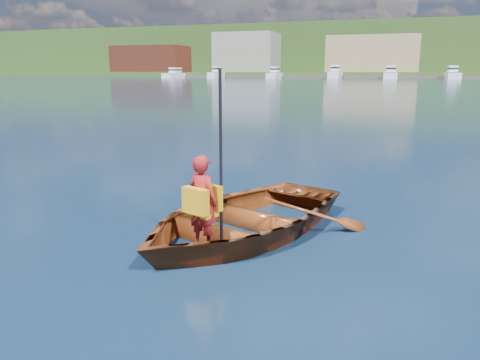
{
  "coord_description": "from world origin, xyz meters",
  "views": [
    {
      "loc": [
        3.05,
        -6.61,
        2.13
      ],
      "look_at": [
        1.21,
        -0.92,
        0.74
      ],
      "focal_mm": 35.0,
      "sensor_mm": 36.0,
      "label": 1
    }
  ],
  "objects": [
    {
      "name": "rowboat",
      "position": [
        1.23,
        -0.92,
        0.22
      ],
      "size": [
        3.66,
        4.25,
        0.74
      ],
      "color": "brown",
      "rests_on": "ground"
    },
    {
      "name": "hillside_trees",
      "position": [
        -6.96,
        230.17,
        16.74
      ],
      "size": [
        310.03,
        81.03,
        25.78
      ],
      "color": "#382314",
      "rests_on": "ground"
    },
    {
      "name": "waterfront_buildings",
      "position": [
        -7.74,
        165.0,
        7.74
      ],
      "size": [
        202.0,
        16.0,
        14.0
      ],
      "color": "maroon",
      "rests_on": "ground"
    },
    {
      "name": "marina_yachts",
      "position": [
        5.33,
        143.33,
        1.38
      ],
      "size": [
        141.51,
        13.79,
        4.36
      ],
      "color": "white",
      "rests_on": "ground"
    },
    {
      "name": "shoreline",
      "position": [
        0.0,
        236.61,
        10.32
      ],
      "size": [
        400.0,
        140.0,
        22.0
      ],
      "color": "#344F1F",
      "rests_on": "ground"
    },
    {
      "name": "child_paddler",
      "position": [
        1.05,
        -1.81,
        0.67
      ],
      "size": [
        0.47,
        0.43,
        2.06
      ],
      "color": "maroon",
      "rests_on": "ground"
    },
    {
      "name": "dock",
      "position": [
        8.1,
        148.0,
        0.4
      ],
      "size": [
        160.05,
        8.54,
        0.8
      ],
      "color": "#52463E",
      "rests_on": "ground"
    },
    {
      "name": "ground",
      "position": [
        0.0,
        0.0,
        0.0
      ],
      "size": [
        600.0,
        600.0,
        0.0
      ],
      "color": "#102D44",
      "rests_on": "ground"
    }
  ]
}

